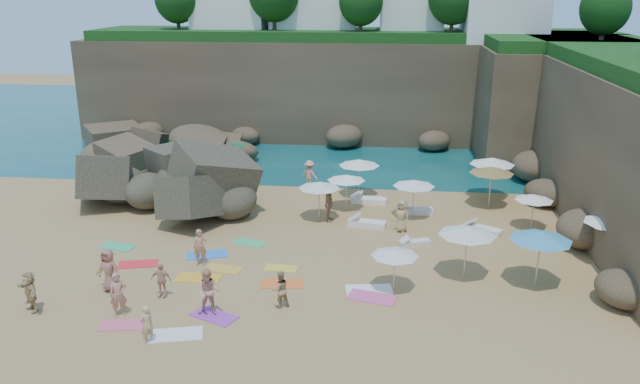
# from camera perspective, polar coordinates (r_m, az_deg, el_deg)

# --- Properties ---
(ground) EXTENTS (120.00, 120.00, 0.00)m
(ground) POSITION_cam_1_polar(r_m,az_deg,el_deg) (30.34, -4.39, -5.22)
(ground) COLOR tan
(ground) RESTS_ON ground
(seawater) EXTENTS (120.00, 120.00, 0.00)m
(seawater) POSITION_cam_1_polar(r_m,az_deg,el_deg) (58.84, 0.93, 6.36)
(seawater) COLOR #0C4751
(seawater) RESTS_ON ground
(cliff_back) EXTENTS (44.00, 8.00, 8.00)m
(cliff_back) POSITION_cam_1_polar(r_m,az_deg,el_deg) (53.07, 2.62, 9.44)
(cliff_back) COLOR brown
(cliff_back) RESTS_ON ground
(cliff_right) EXTENTS (8.00, 30.00, 8.00)m
(cliff_right) POSITION_cam_1_polar(r_m,az_deg,el_deg) (38.74, 26.84, 4.25)
(cliff_right) COLOR brown
(cliff_right) RESTS_ON ground
(cliff_corner) EXTENTS (10.00, 12.00, 8.00)m
(cliff_corner) POSITION_cam_1_polar(r_m,az_deg,el_deg) (49.43, 20.01, 7.73)
(cliff_corner) COLOR brown
(cliff_corner) RESTS_ON ground
(rock_promontory) EXTENTS (12.00, 7.00, 2.00)m
(rock_promontory) POSITION_cam_1_polar(r_m,az_deg,el_deg) (47.85, -13.94, 3.07)
(rock_promontory) COLOR brown
(rock_promontory) RESTS_ON ground
(marina_masts) EXTENTS (3.10, 0.10, 6.00)m
(marina_masts) POSITION_cam_1_polar(r_m,az_deg,el_deg) (62.02, -14.62, 9.21)
(marina_masts) COLOR white
(marina_masts) RESTS_ON ground
(rock_outcrop) EXTENTS (10.64, 9.12, 3.63)m
(rock_outcrop) POSITION_cam_1_polar(r_m,az_deg,el_deg) (37.29, -12.80, -1.11)
(rock_outcrop) COLOR brown
(rock_outcrop) RESTS_ON ground
(flag_pole) EXTENTS (0.69, 0.26, 3.61)m
(flag_pole) POSITION_cam_1_polar(r_m,az_deg,el_deg) (36.71, -7.78, 2.64)
(flag_pole) COLOR silver
(flag_pole) RESTS_ON ground
(parasol_0) EXTENTS (2.44, 2.44, 2.31)m
(parasol_0) POSITION_cam_1_polar(r_m,az_deg,el_deg) (37.25, 3.60, 2.71)
(parasol_0) COLOR silver
(parasol_0) RESTS_ON ground
(parasol_1) EXTENTS (2.26, 2.26, 2.14)m
(parasol_1) POSITION_cam_1_polar(r_m,az_deg,el_deg) (33.41, -0.08, 0.65)
(parasol_1) COLOR silver
(parasol_1) RESTS_ON ground
(parasol_2) EXTENTS (2.16, 2.16, 2.04)m
(parasol_2) POSITION_cam_1_polar(r_m,az_deg,el_deg) (35.06, 2.42, 1.33)
(parasol_2) COLOR silver
(parasol_2) RESTS_ON ground
(parasol_3) EXTENTS (2.64, 2.64, 2.50)m
(parasol_3) POSITION_cam_1_polar(r_m,az_deg,el_deg) (38.20, 15.48, 2.74)
(parasol_3) COLOR silver
(parasol_3) RESTS_ON ground
(parasol_4) EXTENTS (1.98, 1.98, 1.87)m
(parasol_4) POSITION_cam_1_polar(r_m,az_deg,el_deg) (34.04, 18.99, -0.47)
(parasol_4) COLOR silver
(parasol_4) RESTS_ON ground
(parasol_6) EXTENTS (2.53, 2.53, 2.39)m
(parasol_6) POSITION_cam_1_polar(r_m,az_deg,el_deg) (36.66, 15.43, 1.95)
(parasol_6) COLOR silver
(parasol_6) RESTS_ON ground
(parasol_7) EXTENTS (2.28, 2.28, 2.15)m
(parasol_7) POSITION_cam_1_polar(r_m,az_deg,el_deg) (34.08, 8.59, 0.82)
(parasol_7) COLOR silver
(parasol_7) RESTS_ON ground
(parasol_8) EXTENTS (2.44, 2.44, 2.31)m
(parasol_8) POSITION_cam_1_polar(r_m,az_deg,el_deg) (30.93, 25.13, -2.29)
(parasol_8) COLOR silver
(parasol_8) RESTS_ON ground
(parasol_9) EXTENTS (2.48, 2.48, 2.34)m
(parasol_9) POSITION_cam_1_polar(r_m,az_deg,el_deg) (27.37, 13.31, -3.47)
(parasol_9) COLOR silver
(parasol_9) RESTS_ON ground
(parasol_10) EXTENTS (2.59, 2.59, 2.45)m
(parasol_10) POSITION_cam_1_polar(r_m,az_deg,el_deg) (27.42, 19.55, -3.79)
(parasol_10) COLOR silver
(parasol_10) RESTS_ON ground
(parasol_11) EXTENTS (1.97, 1.97, 1.86)m
(parasol_11) POSITION_cam_1_polar(r_m,az_deg,el_deg) (25.80, 6.86, -5.51)
(parasol_11) COLOR silver
(parasol_11) RESTS_ON ground
(lounger_0) EXTENTS (2.06, 0.85, 0.31)m
(lounger_0) POSITION_cam_1_polar(r_m,az_deg,el_deg) (36.64, 4.53, -0.79)
(lounger_0) COLOR white
(lounger_0) RESTS_ON ground
(lounger_1) EXTENTS (2.06, 0.81, 0.31)m
(lounger_1) POSITION_cam_1_polar(r_m,az_deg,el_deg) (35.22, 8.63, -1.73)
(lounger_1) COLOR silver
(lounger_1) RESTS_ON ground
(lounger_2) EXTENTS (1.91, 0.71, 0.29)m
(lounger_2) POSITION_cam_1_polar(r_m,az_deg,el_deg) (36.82, 4.26, -0.70)
(lounger_2) COLOR silver
(lounger_2) RESTS_ON ground
(lounger_3) EXTENTS (2.08, 0.99, 0.31)m
(lounger_3) POSITION_cam_1_polar(r_m,az_deg,el_deg) (33.09, 4.31, -2.90)
(lounger_3) COLOR white
(lounger_3) RESTS_ON ground
(lounger_4) EXTENTS (2.05, 1.60, 0.31)m
(lounger_4) POSITION_cam_1_polar(r_m,az_deg,el_deg) (33.24, 14.63, -3.36)
(lounger_4) COLOR white
(lounger_4) RESTS_ON ground
(lounger_5) EXTENTS (1.61, 1.03, 0.24)m
(lounger_5) POSITION_cam_1_polar(r_m,az_deg,el_deg) (31.01, 8.67, -4.62)
(lounger_5) COLOR silver
(lounger_5) RESTS_ON ground
(towel_1) EXTENTS (1.81, 1.11, 0.03)m
(towel_1) POSITION_cam_1_polar(r_m,az_deg,el_deg) (24.94, -17.52, -11.51)
(towel_1) COLOR #E15776
(towel_1) RESTS_ON ground
(towel_2) EXTENTS (1.95, 1.00, 0.03)m
(towel_2) POSITION_cam_1_polar(r_m,az_deg,el_deg) (27.84, -11.05, -7.72)
(towel_2) COLOR gold
(towel_2) RESTS_ON ground
(towel_3) EXTENTS (1.87, 1.25, 0.03)m
(towel_3) POSITION_cam_1_polar(r_m,az_deg,el_deg) (32.07, -18.03, -4.75)
(towel_3) COLOR #34B775
(towel_3) RESTS_ON ground
(towel_4) EXTENTS (1.52, 0.84, 0.03)m
(towel_4) POSITION_cam_1_polar(r_m,az_deg,el_deg) (28.31, -3.59, -6.96)
(towel_4) COLOR gold
(towel_4) RESTS_ON ground
(towel_5) EXTENTS (2.11, 1.41, 0.03)m
(towel_5) POSITION_cam_1_polar(r_m,az_deg,el_deg) (23.82, -13.05, -12.58)
(towel_5) COLOR white
(towel_5) RESTS_ON ground
(towel_6) EXTENTS (2.02, 1.56, 0.03)m
(towel_6) POSITION_cam_1_polar(r_m,az_deg,el_deg) (24.74, -9.66, -11.12)
(towel_6) COLOR purple
(towel_6) RESTS_ON ground
(towel_7) EXTENTS (1.92, 1.29, 0.03)m
(towel_7) POSITION_cam_1_polar(r_m,az_deg,el_deg) (29.82, -16.33, -6.34)
(towel_7) COLOR red
(towel_7) RESTS_ON ground
(towel_8) EXTENTS (2.10, 1.50, 0.03)m
(towel_8) POSITION_cam_1_polar(r_m,az_deg,el_deg) (30.07, -10.29, -5.66)
(towel_8) COLOR #2A80E4
(towel_8) RESTS_ON ground
(towel_9) EXTENTS (2.12, 1.41, 0.03)m
(towel_9) POSITION_cam_1_polar(r_m,az_deg,el_deg) (25.83, 4.78, -9.57)
(towel_9) COLOR #DA5492
(towel_9) RESTS_ON ground
(towel_10) EXTENTS (1.89, 1.09, 0.03)m
(towel_10) POSITION_cam_1_polar(r_m,az_deg,el_deg) (26.92, -3.47, -8.34)
(towel_10) COLOR orange
(towel_10) RESTS_ON ground
(towel_11) EXTENTS (1.80, 1.28, 0.03)m
(towel_11) POSITION_cam_1_polar(r_m,az_deg,el_deg) (31.16, -6.46, -4.61)
(towel_11) COLOR #37C36E
(towel_11) RESTS_ON ground
(towel_12) EXTENTS (1.70, 1.03, 0.03)m
(towel_12) POSITION_cam_1_polar(r_m,az_deg,el_deg) (28.51, -8.82, -6.95)
(towel_12) COLOR gold
(towel_12) RESTS_ON ground
(towel_13) EXTENTS (2.06, 1.25, 0.03)m
(towel_13) POSITION_cam_1_polar(r_m,az_deg,el_deg) (26.42, 4.51, -8.89)
(towel_13) COLOR white
(towel_13) RESTS_ON ground
(person_stand_0) EXTENTS (0.76, 0.65, 1.77)m
(person_stand_0) POSITION_cam_1_polar(r_m,az_deg,el_deg) (25.27, -17.96, -8.91)
(person_stand_0) COLOR tan
(person_stand_0) RESTS_ON ground
(person_stand_1) EXTENTS (0.92, 0.86, 1.52)m
(person_stand_1) POSITION_cam_1_polar(r_m,az_deg,el_deg) (24.80, -3.67, -8.86)
(person_stand_1) COLOR tan
(person_stand_1) RESTS_ON ground
(person_stand_2) EXTENTS (1.23, 0.96, 1.78)m
(person_stand_2) POSITION_cam_1_polar(r_m,az_deg,el_deg) (39.13, -0.95, 1.63)
(person_stand_2) COLOR #E19480
(person_stand_2) RESTS_ON ground
(person_stand_3) EXTENTS (0.55, 1.16, 1.93)m
(person_stand_3) POSITION_cam_1_polar(r_m,az_deg,el_deg) (33.44, 0.82, -1.14)
(person_stand_3) COLOR #AA7755
(person_stand_3) RESTS_ON ground
(person_stand_4) EXTENTS (0.92, 0.70, 1.68)m
(person_stand_4) POSITION_cam_1_polar(r_m,az_deg,el_deg) (32.34, 7.44, -2.21)
(person_stand_4) COLOR tan
(person_stand_4) RESTS_ON ground
(person_stand_5) EXTENTS (1.68, 0.68, 1.76)m
(person_stand_5) POSITION_cam_1_polar(r_m,az_deg,el_deg) (40.60, -15.21, 1.58)
(person_stand_5) COLOR #A78153
(person_stand_5) RESTS_ON ground
(person_stand_6) EXTENTS (0.58, 0.63, 1.45)m
(person_stand_6) POSITION_cam_1_polar(r_m,az_deg,el_deg) (23.28, -15.57, -11.56)
(person_stand_6) COLOR tan
(person_stand_6) RESTS_ON ground
(person_lie_0) EXTENTS (1.39, 1.89, 0.46)m
(person_lie_0) POSITION_cam_1_polar(r_m,az_deg,el_deg) (27.81, -18.68, -7.94)
(person_lie_0) COLOR #A27D51
(person_lie_0) RESTS_ON ground
(person_lie_1) EXTENTS (0.89, 1.47, 0.35)m
(person_lie_1) POSITION_cam_1_polar(r_m,az_deg,el_deg) (26.55, -14.24, -8.92)
(person_lie_1) COLOR #E2A280
(person_lie_1) RESTS_ON ground
(person_lie_2) EXTENTS (1.33, 1.99, 0.49)m
(person_lie_2) POSITION_cam_1_polar(r_m,az_deg,el_deg) (27.60, -18.60, -8.10)
(person_lie_2) COLOR #9D5D4E
(person_lie_2) RESTS_ON ground
(person_lie_3) EXTENTS (2.18, 2.20, 0.43)m
(person_lie_3) POSITION_cam_1_polar(r_m,az_deg,el_deg) (27.13, -24.82, -9.43)
(person_lie_3) COLOR tan
(person_lie_3) RESTS_ON ground
(person_lie_4) EXTENTS (0.97, 1.75, 0.40)m
(person_lie_4) POSITION_cam_1_polar(r_m,az_deg,el_deg) (29.08, -10.83, -6.16)
(person_lie_4) COLOR #AD7856
(person_lie_4) RESTS_ON ground
(person_lie_5) EXTENTS (0.96, 1.90, 0.71)m
(person_lie_5) POSITION_cam_1_polar(r_m,az_deg,el_deg) (24.73, -10.08, -10.26)
(person_lie_5) COLOR tan
(person_lie_5) RESTS_ON ground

